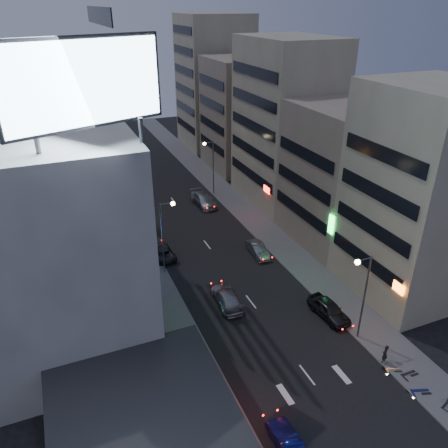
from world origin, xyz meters
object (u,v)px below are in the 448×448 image
parked_car_right_far (203,199)px  road_car_blue (287,443)px  scooter_black_b (415,364)px  scooter_silver_a (448,389)px  parked_car_left (163,252)px  parked_car_right_mid (258,250)px  scooter_blue (430,383)px  road_car_silver (226,298)px  parked_car_right_near (329,309)px  scooter_silver_b (402,363)px  person (385,354)px

parked_car_right_far → road_car_blue: parked_car_right_far is taller
road_car_blue → scooter_black_b: (12.56, 2.11, 0.06)m
parked_car_right_far → scooter_silver_a: size_ratio=3.51×
parked_car_left → parked_car_right_mid: bearing=157.2°
scooter_silver_a → scooter_blue: (-0.83, 0.90, 0.13)m
parked_car_right_far → road_car_silver: size_ratio=1.11×
road_car_silver → parked_car_right_near: bearing=150.5°
parked_car_right_far → road_car_blue: 38.77m
parked_car_right_mid → scooter_silver_a: parked_car_right_mid is taller
parked_car_right_mid → parked_car_right_far: (-0.98, 15.31, 0.15)m
parked_car_left → scooter_silver_b: bearing=115.7°
parked_car_right_near → person: person is taller
person → scooter_blue: size_ratio=0.81×
parked_car_right_near → road_car_blue: (-10.24, -10.27, -0.13)m
road_car_blue → scooter_silver_b: 12.04m
road_car_silver → scooter_blue: size_ratio=2.51×
scooter_blue → scooter_silver_b: (-0.42, 2.42, -0.09)m
parked_car_right_mid → scooter_black_b: size_ratio=2.08×
road_car_silver → scooter_black_b: size_ratio=2.60×
person → parked_car_left: bearing=-81.3°
road_car_blue → parked_car_right_near: bearing=-131.4°
road_car_silver → scooter_silver_b: road_car_silver is taller
person → scooter_silver_a: 4.83m
person → scooter_silver_b: bearing=108.7°
parked_car_right_far → scooter_silver_b: bearing=-87.9°
parked_car_right_mid → scooter_silver_a: 23.55m
parked_car_right_mid → parked_car_right_near: bearing=-81.9°
person → scooter_black_b: size_ratio=0.84×
road_car_blue → parked_car_left: bearing=-84.4°
parked_car_right_mid → scooter_silver_b: (2.57, -19.91, -0.02)m
road_car_blue → scooter_silver_b: (11.74, 2.67, -0.01)m
scooter_silver_a → scooter_silver_b: bearing=5.4°
person → scooter_blue: (1.22, -3.46, -0.21)m
person → scooter_silver_a: bearing=96.2°
person → scooter_blue: bearing=90.4°
parked_car_right_near → parked_car_right_far: 27.69m
parked_car_right_mid → parked_car_left: parked_car_right_mid is taller
road_car_silver → person: (8.61, -11.85, 0.21)m
parked_car_right_mid → parked_car_left: 10.81m
parked_car_right_near → parked_car_right_far: (-2.05, 27.62, 0.03)m
parked_car_left → road_car_blue: road_car_blue is taller
parked_car_right_mid → road_car_silver: size_ratio=0.80×
parked_car_right_near → parked_car_left: parked_car_right_near is taller
parked_car_right_near → person: (0.70, -6.57, 0.16)m
scooter_silver_a → parked_car_right_near: bearing=-1.2°
road_car_silver → scooter_silver_a: size_ratio=3.17×
scooter_silver_b → person: bearing=60.2°
parked_car_left → scooter_silver_a: bearing=114.8°
scooter_silver_a → parked_car_right_far: bearing=-8.2°
scooter_silver_a → scooter_blue: bearing=27.6°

